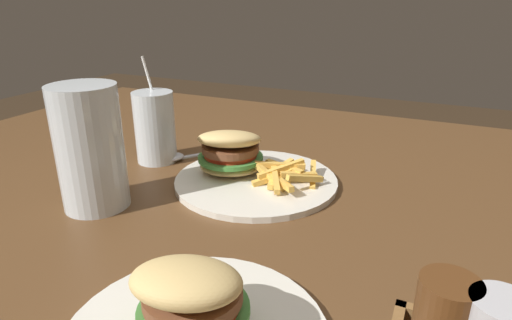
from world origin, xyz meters
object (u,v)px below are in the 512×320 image
at_px(meal_plate_near, 245,166).
at_px(spoon, 175,157).
at_px(meal_plate_far, 193,320).
at_px(beer_glass, 90,151).
at_px(juice_glass, 155,130).

distance_m(meal_plate_near, spoon, 0.17).
bearing_deg(meal_plate_far, beer_glass, -31.74).
xyz_separation_m(meal_plate_near, meal_plate_far, (-0.12, 0.35, 0.00)).
height_order(juice_glass, meal_plate_far, juice_glass).
relative_size(spoon, meal_plate_far, 0.57).
xyz_separation_m(meal_plate_near, spoon, (0.17, -0.03, -0.02)).
relative_size(meal_plate_near, spoon, 1.93).
distance_m(beer_glass, juice_glass, 0.19).
bearing_deg(spoon, meal_plate_near, 114.71).
xyz_separation_m(beer_glass, spoon, (0.00, -0.21, -0.08)).
distance_m(beer_glass, spoon, 0.22).
distance_m(spoon, meal_plate_far, 0.48).
relative_size(meal_plate_near, meal_plate_far, 1.10).
height_order(spoon, meal_plate_far, meal_plate_far).
xyz_separation_m(spoon, meal_plate_far, (-0.29, 0.38, 0.02)).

